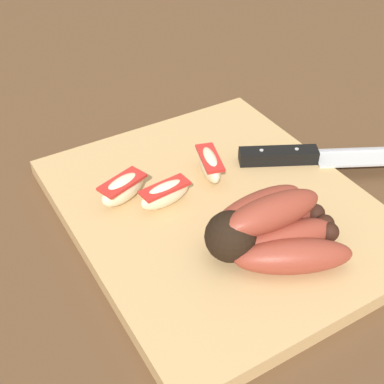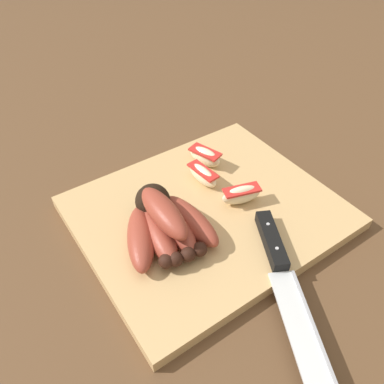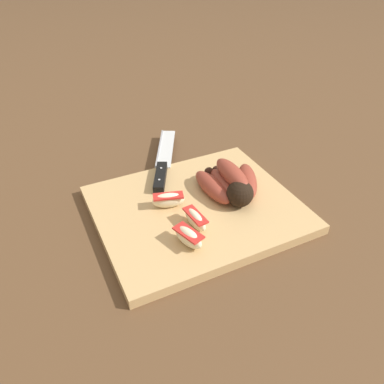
# 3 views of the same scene
# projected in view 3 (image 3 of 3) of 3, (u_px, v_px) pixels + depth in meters

# --- Properties ---
(ground_plane) EXTENTS (6.00, 6.00, 0.00)m
(ground_plane) POSITION_uv_depth(u_px,v_px,m) (187.00, 211.00, 0.77)
(ground_plane) COLOR brown
(cutting_board) EXTENTS (0.39, 0.33, 0.02)m
(cutting_board) POSITION_uv_depth(u_px,v_px,m) (197.00, 209.00, 0.76)
(cutting_board) COLOR tan
(cutting_board) RESTS_ON ground_plane
(banana_bunch) EXTENTS (0.14, 0.15, 0.06)m
(banana_bunch) POSITION_uv_depth(u_px,v_px,m) (231.00, 183.00, 0.77)
(banana_bunch) COLOR black
(banana_bunch) RESTS_ON cutting_board
(chefs_knife) EXTENTS (0.15, 0.26, 0.02)m
(chefs_knife) POSITION_uv_depth(u_px,v_px,m) (162.00, 166.00, 0.85)
(chefs_knife) COLOR silver
(chefs_knife) RESTS_ON cutting_board
(apple_wedge_near) EXTENTS (0.07, 0.04, 0.03)m
(apple_wedge_near) POSITION_uv_depth(u_px,v_px,m) (168.00, 200.00, 0.73)
(apple_wedge_near) COLOR beige
(apple_wedge_near) RESTS_ON cutting_board
(apple_wedge_middle) EXTENTS (0.04, 0.07, 0.03)m
(apple_wedge_middle) POSITION_uv_depth(u_px,v_px,m) (188.00, 237.00, 0.65)
(apple_wedge_middle) COLOR beige
(apple_wedge_middle) RESTS_ON cutting_board
(apple_wedge_far) EXTENTS (0.03, 0.07, 0.03)m
(apple_wedge_far) POSITION_uv_depth(u_px,v_px,m) (195.00, 219.00, 0.69)
(apple_wedge_far) COLOR beige
(apple_wedge_far) RESTS_ON cutting_board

